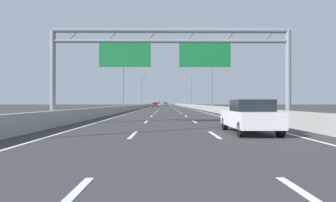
% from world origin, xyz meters
% --- Properties ---
extents(ground_plane, '(260.00, 260.00, 0.00)m').
position_xyz_m(ground_plane, '(0.00, 100.00, 0.00)').
color(ground_plane, '#38383A').
extents(lane_dash_left_1, '(0.16, 3.00, 0.01)m').
position_xyz_m(lane_dash_left_1, '(-1.80, 12.50, 0.01)').
color(lane_dash_left_1, white).
rests_on(lane_dash_left_1, ground_plane).
extents(lane_dash_left_2, '(0.16, 3.00, 0.01)m').
position_xyz_m(lane_dash_left_2, '(-1.80, 21.50, 0.01)').
color(lane_dash_left_2, white).
rests_on(lane_dash_left_2, ground_plane).
extents(lane_dash_left_3, '(0.16, 3.00, 0.01)m').
position_xyz_m(lane_dash_left_3, '(-1.80, 30.50, 0.01)').
color(lane_dash_left_3, white).
rests_on(lane_dash_left_3, ground_plane).
extents(lane_dash_left_4, '(0.16, 3.00, 0.01)m').
position_xyz_m(lane_dash_left_4, '(-1.80, 39.50, 0.01)').
color(lane_dash_left_4, white).
rests_on(lane_dash_left_4, ground_plane).
extents(lane_dash_left_5, '(0.16, 3.00, 0.01)m').
position_xyz_m(lane_dash_left_5, '(-1.80, 48.50, 0.01)').
color(lane_dash_left_5, white).
rests_on(lane_dash_left_5, ground_plane).
extents(lane_dash_left_6, '(0.16, 3.00, 0.01)m').
position_xyz_m(lane_dash_left_6, '(-1.80, 57.50, 0.01)').
color(lane_dash_left_6, white).
rests_on(lane_dash_left_6, ground_plane).
extents(lane_dash_left_7, '(0.16, 3.00, 0.01)m').
position_xyz_m(lane_dash_left_7, '(-1.80, 66.50, 0.01)').
color(lane_dash_left_7, white).
rests_on(lane_dash_left_7, ground_plane).
extents(lane_dash_left_8, '(0.16, 3.00, 0.01)m').
position_xyz_m(lane_dash_left_8, '(-1.80, 75.50, 0.01)').
color(lane_dash_left_8, white).
rests_on(lane_dash_left_8, ground_plane).
extents(lane_dash_left_9, '(0.16, 3.00, 0.01)m').
position_xyz_m(lane_dash_left_9, '(-1.80, 84.50, 0.01)').
color(lane_dash_left_9, white).
rests_on(lane_dash_left_9, ground_plane).
extents(lane_dash_left_10, '(0.16, 3.00, 0.01)m').
position_xyz_m(lane_dash_left_10, '(-1.80, 93.50, 0.01)').
color(lane_dash_left_10, white).
rests_on(lane_dash_left_10, ground_plane).
extents(lane_dash_left_11, '(0.16, 3.00, 0.01)m').
position_xyz_m(lane_dash_left_11, '(-1.80, 102.50, 0.01)').
color(lane_dash_left_11, white).
rests_on(lane_dash_left_11, ground_plane).
extents(lane_dash_left_12, '(0.16, 3.00, 0.01)m').
position_xyz_m(lane_dash_left_12, '(-1.80, 111.50, 0.01)').
color(lane_dash_left_12, white).
rests_on(lane_dash_left_12, ground_plane).
extents(lane_dash_left_13, '(0.16, 3.00, 0.01)m').
position_xyz_m(lane_dash_left_13, '(-1.80, 120.50, 0.01)').
color(lane_dash_left_13, white).
rests_on(lane_dash_left_13, ground_plane).
extents(lane_dash_left_14, '(0.16, 3.00, 0.01)m').
position_xyz_m(lane_dash_left_14, '(-1.80, 129.50, 0.01)').
color(lane_dash_left_14, white).
rests_on(lane_dash_left_14, ground_plane).
extents(lane_dash_left_15, '(0.16, 3.00, 0.01)m').
position_xyz_m(lane_dash_left_15, '(-1.80, 138.50, 0.01)').
color(lane_dash_left_15, white).
rests_on(lane_dash_left_15, ground_plane).
extents(lane_dash_left_16, '(0.16, 3.00, 0.01)m').
position_xyz_m(lane_dash_left_16, '(-1.80, 147.50, 0.01)').
color(lane_dash_left_16, white).
rests_on(lane_dash_left_16, ground_plane).
extents(lane_dash_left_17, '(0.16, 3.00, 0.01)m').
position_xyz_m(lane_dash_left_17, '(-1.80, 156.50, 0.01)').
color(lane_dash_left_17, white).
rests_on(lane_dash_left_17, ground_plane).
extents(lane_dash_right_1, '(0.16, 3.00, 0.01)m').
position_xyz_m(lane_dash_right_1, '(1.80, 12.50, 0.01)').
color(lane_dash_right_1, white).
rests_on(lane_dash_right_1, ground_plane).
extents(lane_dash_right_2, '(0.16, 3.00, 0.01)m').
position_xyz_m(lane_dash_right_2, '(1.80, 21.50, 0.01)').
color(lane_dash_right_2, white).
rests_on(lane_dash_right_2, ground_plane).
extents(lane_dash_right_3, '(0.16, 3.00, 0.01)m').
position_xyz_m(lane_dash_right_3, '(1.80, 30.50, 0.01)').
color(lane_dash_right_3, white).
rests_on(lane_dash_right_3, ground_plane).
extents(lane_dash_right_4, '(0.16, 3.00, 0.01)m').
position_xyz_m(lane_dash_right_4, '(1.80, 39.50, 0.01)').
color(lane_dash_right_4, white).
rests_on(lane_dash_right_4, ground_plane).
extents(lane_dash_right_5, '(0.16, 3.00, 0.01)m').
position_xyz_m(lane_dash_right_5, '(1.80, 48.50, 0.01)').
color(lane_dash_right_5, white).
rests_on(lane_dash_right_5, ground_plane).
extents(lane_dash_right_6, '(0.16, 3.00, 0.01)m').
position_xyz_m(lane_dash_right_6, '(1.80, 57.50, 0.01)').
color(lane_dash_right_6, white).
rests_on(lane_dash_right_6, ground_plane).
extents(lane_dash_right_7, '(0.16, 3.00, 0.01)m').
position_xyz_m(lane_dash_right_7, '(1.80, 66.50, 0.01)').
color(lane_dash_right_7, white).
rests_on(lane_dash_right_7, ground_plane).
extents(lane_dash_right_8, '(0.16, 3.00, 0.01)m').
position_xyz_m(lane_dash_right_8, '(1.80, 75.50, 0.01)').
color(lane_dash_right_8, white).
rests_on(lane_dash_right_8, ground_plane).
extents(lane_dash_right_9, '(0.16, 3.00, 0.01)m').
position_xyz_m(lane_dash_right_9, '(1.80, 84.50, 0.01)').
color(lane_dash_right_9, white).
rests_on(lane_dash_right_9, ground_plane).
extents(lane_dash_right_10, '(0.16, 3.00, 0.01)m').
position_xyz_m(lane_dash_right_10, '(1.80, 93.50, 0.01)').
color(lane_dash_right_10, white).
rests_on(lane_dash_right_10, ground_plane).
extents(lane_dash_right_11, '(0.16, 3.00, 0.01)m').
position_xyz_m(lane_dash_right_11, '(1.80, 102.50, 0.01)').
color(lane_dash_right_11, white).
rests_on(lane_dash_right_11, ground_plane).
extents(lane_dash_right_12, '(0.16, 3.00, 0.01)m').
position_xyz_m(lane_dash_right_12, '(1.80, 111.50, 0.01)').
color(lane_dash_right_12, white).
rests_on(lane_dash_right_12, ground_plane).
extents(lane_dash_right_13, '(0.16, 3.00, 0.01)m').
position_xyz_m(lane_dash_right_13, '(1.80, 120.50, 0.01)').
color(lane_dash_right_13, white).
rests_on(lane_dash_right_13, ground_plane).
extents(lane_dash_right_14, '(0.16, 3.00, 0.01)m').
position_xyz_m(lane_dash_right_14, '(1.80, 129.50, 0.01)').
color(lane_dash_right_14, white).
rests_on(lane_dash_right_14, ground_plane).
extents(lane_dash_right_15, '(0.16, 3.00, 0.01)m').
position_xyz_m(lane_dash_right_15, '(1.80, 138.50, 0.01)').
color(lane_dash_right_15, white).
rests_on(lane_dash_right_15, ground_plane).
extents(lane_dash_right_16, '(0.16, 3.00, 0.01)m').
position_xyz_m(lane_dash_right_16, '(1.80, 147.50, 0.01)').
color(lane_dash_right_16, white).
rests_on(lane_dash_right_16, ground_plane).
extents(lane_dash_right_17, '(0.16, 3.00, 0.01)m').
position_xyz_m(lane_dash_right_17, '(1.80, 156.50, 0.01)').
color(lane_dash_right_17, white).
rests_on(lane_dash_right_17, ground_plane).
extents(edge_line_left, '(0.16, 176.00, 0.01)m').
position_xyz_m(edge_line_left, '(-5.25, 88.00, 0.01)').
color(edge_line_left, white).
rests_on(edge_line_left, ground_plane).
extents(edge_line_right, '(0.16, 176.00, 0.01)m').
position_xyz_m(edge_line_right, '(5.25, 88.00, 0.01)').
color(edge_line_right, white).
rests_on(edge_line_right, ground_plane).
extents(barrier_left, '(0.45, 220.00, 0.95)m').
position_xyz_m(barrier_left, '(-6.90, 110.00, 0.47)').
color(barrier_left, '#9E9E99').
rests_on(barrier_left, ground_plane).
extents(barrier_right, '(0.45, 220.00, 0.95)m').
position_xyz_m(barrier_right, '(6.90, 110.00, 0.47)').
color(barrier_right, '#9E9E99').
rests_on(barrier_right, ground_plane).
extents(sign_gantry, '(15.93, 0.36, 6.36)m').
position_xyz_m(sign_gantry, '(-0.09, 19.04, 4.80)').
color(sign_gantry, gray).
rests_on(sign_gantry, ground_plane).
extents(streetlamp_left_mid, '(2.58, 0.28, 9.50)m').
position_xyz_m(streetlamp_left_mid, '(-7.47, 50.87, 5.40)').
color(streetlamp_left_mid, slate).
rests_on(streetlamp_left_mid, ground_plane).
extents(streetlamp_right_mid, '(2.58, 0.28, 9.50)m').
position_xyz_m(streetlamp_right_mid, '(7.47, 50.87, 5.40)').
color(streetlamp_right_mid, slate).
rests_on(streetlamp_right_mid, ground_plane).
extents(streetlamp_left_far, '(2.58, 0.28, 9.50)m').
position_xyz_m(streetlamp_left_far, '(-7.47, 91.97, 5.40)').
color(streetlamp_left_far, slate).
rests_on(streetlamp_left_far, ground_plane).
extents(streetlamp_right_far, '(2.58, 0.28, 9.50)m').
position_xyz_m(streetlamp_right_far, '(7.47, 91.97, 5.40)').
color(streetlamp_right_far, slate).
rests_on(streetlamp_right_far, ground_plane).
extents(white_car, '(1.84, 4.45, 1.57)m').
position_xyz_m(white_car, '(3.55, 13.15, 0.79)').
color(white_car, silver).
rests_on(white_car, ground_plane).
extents(red_car, '(1.89, 4.15, 1.48)m').
position_xyz_m(red_car, '(-3.59, 96.59, 0.76)').
color(red_car, red).
rests_on(red_car, ground_plane).
extents(silver_car, '(1.87, 4.37, 1.49)m').
position_xyz_m(silver_car, '(-3.49, 135.75, 0.77)').
color(silver_car, '#A8ADB2').
rests_on(silver_car, ground_plane).
extents(green_car, '(1.84, 4.31, 1.54)m').
position_xyz_m(green_car, '(-0.15, 135.53, 0.78)').
color(green_car, '#1E7A38').
rests_on(green_car, ground_plane).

